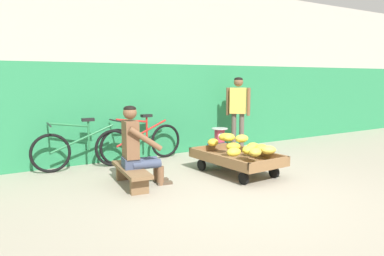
{
  "coord_description": "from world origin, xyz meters",
  "views": [
    {
      "loc": [
        -2.96,
        -3.43,
        1.52
      ],
      "look_at": [
        0.04,
        1.39,
        0.75
      ],
      "focal_mm": 34.78,
      "sensor_mm": 36.0,
      "label": 1
    }
  ],
  "objects_px": {
    "plastic_crate": "(219,152)",
    "bicycle_near_left": "(83,149)",
    "low_bench": "(131,172)",
    "weighing_scale": "(220,136)",
    "banana_cart": "(237,159)",
    "shopping_bag": "(248,155)",
    "customer_adult": "(238,106)",
    "vendor_seated": "(137,146)",
    "bicycle_far_left": "(142,142)"
  },
  "relations": [
    {
      "from": "plastic_crate",
      "to": "shopping_bag",
      "type": "bearing_deg",
      "value": -50.57
    },
    {
      "from": "customer_adult",
      "to": "shopping_bag",
      "type": "distance_m",
      "value": 1.21
    },
    {
      "from": "low_bench",
      "to": "plastic_crate",
      "type": "height_order",
      "value": "plastic_crate"
    },
    {
      "from": "weighing_scale",
      "to": "bicycle_far_left",
      "type": "height_order",
      "value": "bicycle_far_left"
    },
    {
      "from": "banana_cart",
      "to": "vendor_seated",
      "type": "height_order",
      "value": "vendor_seated"
    },
    {
      "from": "weighing_scale",
      "to": "bicycle_far_left",
      "type": "xyz_separation_m",
      "value": [
        -1.27,
        0.66,
        -0.1
      ]
    },
    {
      "from": "banana_cart",
      "to": "low_bench",
      "type": "relative_size",
      "value": 1.32
    },
    {
      "from": "vendor_seated",
      "to": "customer_adult",
      "type": "xyz_separation_m",
      "value": [
        2.72,
        1.14,
        0.38
      ]
    },
    {
      "from": "banana_cart",
      "to": "bicycle_far_left",
      "type": "xyz_separation_m",
      "value": [
        -0.88,
        1.65,
        0.11
      ]
    },
    {
      "from": "bicycle_near_left",
      "to": "customer_adult",
      "type": "relative_size",
      "value": 1.08
    },
    {
      "from": "low_bench",
      "to": "weighing_scale",
      "type": "bearing_deg",
      "value": 19.83
    },
    {
      "from": "banana_cart",
      "to": "plastic_crate",
      "type": "bearing_deg",
      "value": 68.51
    },
    {
      "from": "banana_cart",
      "to": "weighing_scale",
      "type": "relative_size",
      "value": 4.95
    },
    {
      "from": "vendor_seated",
      "to": "plastic_crate",
      "type": "bearing_deg",
      "value": 21.01
    },
    {
      "from": "bicycle_far_left",
      "to": "shopping_bag",
      "type": "relative_size",
      "value": 6.91
    },
    {
      "from": "plastic_crate",
      "to": "bicycle_far_left",
      "type": "distance_m",
      "value": 1.45
    },
    {
      "from": "banana_cart",
      "to": "weighing_scale",
      "type": "distance_m",
      "value": 1.09
    },
    {
      "from": "vendor_seated",
      "to": "bicycle_near_left",
      "type": "distance_m",
      "value": 1.43
    },
    {
      "from": "banana_cart",
      "to": "plastic_crate",
      "type": "xyz_separation_m",
      "value": [
        0.39,
        1.0,
        -0.09
      ]
    },
    {
      "from": "vendor_seated",
      "to": "bicycle_far_left",
      "type": "relative_size",
      "value": 0.69
    },
    {
      "from": "banana_cart",
      "to": "vendor_seated",
      "type": "bearing_deg",
      "value": 171.64
    },
    {
      "from": "low_bench",
      "to": "customer_adult",
      "type": "xyz_separation_m",
      "value": [
        2.81,
        1.12,
        0.75
      ]
    },
    {
      "from": "banana_cart",
      "to": "low_bench",
      "type": "bearing_deg",
      "value": 171.59
    },
    {
      "from": "vendor_seated",
      "to": "plastic_crate",
      "type": "height_order",
      "value": "vendor_seated"
    },
    {
      "from": "banana_cart",
      "to": "vendor_seated",
      "type": "relative_size",
      "value": 1.3
    },
    {
      "from": "low_bench",
      "to": "vendor_seated",
      "type": "distance_m",
      "value": 0.38
    },
    {
      "from": "banana_cart",
      "to": "weighing_scale",
      "type": "bearing_deg",
      "value": 68.49
    },
    {
      "from": "plastic_crate",
      "to": "bicycle_near_left",
      "type": "xyz_separation_m",
      "value": [
        -2.37,
        0.59,
        0.2
      ]
    },
    {
      "from": "low_bench",
      "to": "customer_adult",
      "type": "height_order",
      "value": "customer_adult"
    },
    {
      "from": "low_bench",
      "to": "bicycle_near_left",
      "type": "relative_size",
      "value": 0.68
    },
    {
      "from": "plastic_crate",
      "to": "bicycle_near_left",
      "type": "relative_size",
      "value": 0.22
    },
    {
      "from": "customer_adult",
      "to": "shopping_bag",
      "type": "bearing_deg",
      "value": -116.07
    },
    {
      "from": "vendor_seated",
      "to": "shopping_bag",
      "type": "height_order",
      "value": "vendor_seated"
    },
    {
      "from": "plastic_crate",
      "to": "bicycle_near_left",
      "type": "distance_m",
      "value": 2.46
    },
    {
      "from": "low_bench",
      "to": "bicycle_near_left",
      "type": "xyz_separation_m",
      "value": [
        -0.3,
        1.34,
        0.15
      ]
    },
    {
      "from": "banana_cart",
      "to": "low_bench",
      "type": "xyz_separation_m",
      "value": [
        -1.68,
        0.25,
        -0.04
      ]
    },
    {
      "from": "vendor_seated",
      "to": "weighing_scale",
      "type": "bearing_deg",
      "value": 20.98
    },
    {
      "from": "banana_cart",
      "to": "plastic_crate",
      "type": "relative_size",
      "value": 4.13
    },
    {
      "from": "low_bench",
      "to": "weighing_scale",
      "type": "distance_m",
      "value": 2.22
    },
    {
      "from": "banana_cart",
      "to": "shopping_bag",
      "type": "bearing_deg",
      "value": 38.29
    },
    {
      "from": "vendor_seated",
      "to": "weighing_scale",
      "type": "height_order",
      "value": "vendor_seated"
    },
    {
      "from": "shopping_bag",
      "to": "low_bench",
      "type": "bearing_deg",
      "value": -172.18
    },
    {
      "from": "low_bench",
      "to": "vendor_seated",
      "type": "xyz_separation_m",
      "value": [
        0.09,
        -0.01,
        0.37
      ]
    },
    {
      "from": "vendor_seated",
      "to": "customer_adult",
      "type": "bearing_deg",
      "value": 22.73
    },
    {
      "from": "plastic_crate",
      "to": "weighing_scale",
      "type": "relative_size",
      "value": 1.2
    },
    {
      "from": "bicycle_near_left",
      "to": "customer_adult",
      "type": "distance_m",
      "value": 3.17
    },
    {
      "from": "customer_adult",
      "to": "plastic_crate",
      "type": "bearing_deg",
      "value": -152.82
    },
    {
      "from": "low_bench",
      "to": "customer_adult",
      "type": "distance_m",
      "value": 3.12
    },
    {
      "from": "banana_cart",
      "to": "shopping_bag",
      "type": "distance_m",
      "value": 0.95
    },
    {
      "from": "customer_adult",
      "to": "weighing_scale",
      "type": "bearing_deg",
      "value": -152.75
    }
  ]
}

